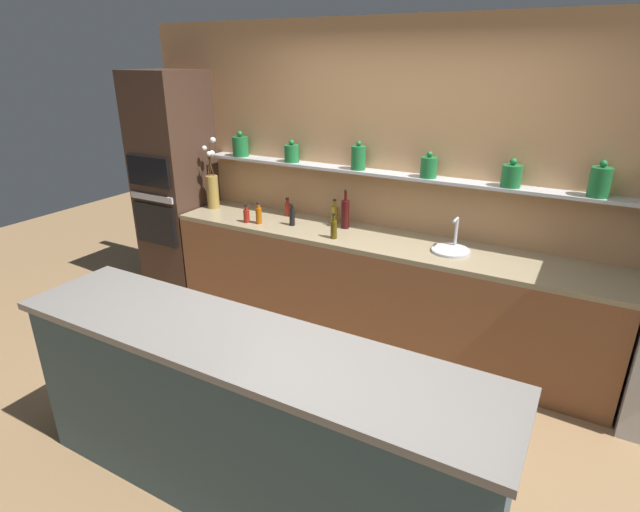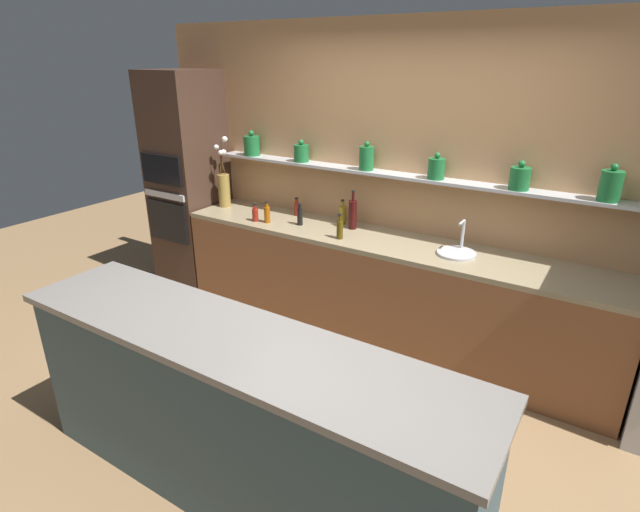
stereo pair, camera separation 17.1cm
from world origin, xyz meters
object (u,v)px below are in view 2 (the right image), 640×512
bottle_oil_5 (342,215)px  bottle_sauce_4 (255,214)px  flower_vase (224,186)px  bottle_sauce_1 (300,216)px  bottle_sauce_2 (267,214)px  bottle_wine_6 (353,214)px  oven_tower (188,184)px  bottle_sauce_3 (297,208)px  sink_fixture (457,251)px  bottle_oil_0 (340,229)px

bottle_oil_5 → bottle_sauce_4: bearing=-153.8°
flower_vase → bottle_sauce_1: flower_vase is taller
bottle_sauce_2 → bottle_wine_6: size_ratio=0.57×
oven_tower → bottle_sauce_3: 1.24m
sink_fixture → bottle_sauce_3: sink_fixture is taller
sink_fixture → bottle_oil_5: (-1.09, 0.17, 0.06)m
oven_tower → sink_fixture: size_ratio=7.52×
sink_fixture → bottle_sauce_1: 1.40m
sink_fixture → bottle_sauce_4: size_ratio=1.79×
bottle_sauce_1 → bottle_sauce_4: bottle_sauce_1 is taller
bottle_sauce_4 → bottle_sauce_2: bearing=11.6°
oven_tower → bottle_sauce_2: oven_tower is taller
oven_tower → sink_fixture: (2.81, 0.01, -0.15)m
bottle_wine_6 → bottle_sauce_4: bearing=-161.2°
bottle_sauce_4 → bottle_sauce_1: bearing=17.4°
bottle_sauce_1 → bottle_sauce_4: bearing=-162.6°
bottle_oil_0 → bottle_oil_5: (-0.17, 0.34, 0.00)m
flower_vase → bottle_oil_5: bearing=6.0°
sink_fixture → bottle_sauce_3: bearing=174.2°
sink_fixture → bottle_sauce_2: bearing=-174.6°
bottle_sauce_1 → bottle_sauce_2: 0.30m
flower_vase → sink_fixture: (2.36, -0.03, -0.18)m
sink_fixture → bottle_sauce_2: sink_fixture is taller
bottle_oil_0 → bottle_oil_5: size_ratio=0.95×
bottle_sauce_2 → bottle_sauce_3: 0.33m
bottle_sauce_1 → bottle_oil_5: 0.37m
sink_fixture → bottle_sauce_2: 1.69m
flower_vase → bottle_sauce_3: (0.78, 0.13, -0.14)m
bottle_oil_5 → flower_vase: bearing=-174.0°
flower_vase → bottle_sauce_2: flower_vase is taller
bottle_wine_6 → sink_fixture: bearing=-6.3°
bottle_sauce_1 → bottle_wine_6: (0.44, 0.16, 0.05)m
bottle_sauce_3 → bottle_oil_5: bearing=0.6°
sink_fixture → bottle_sauce_4: bearing=-174.2°
bottle_sauce_1 → bottle_sauce_4: (-0.40, -0.13, -0.02)m
bottle_oil_0 → bottle_wine_6: 0.29m
oven_tower → flower_vase: oven_tower is taller
oven_tower → bottle_wine_6: size_ratio=6.45×
bottle_oil_5 → bottle_oil_0: bearing=-63.1°
bottle_sauce_4 → oven_tower: bearing=170.5°
bottle_sauce_2 → bottle_sauce_4: bottle_sauce_2 is taller
flower_vase → bottle_sauce_3: 0.80m
bottle_sauce_2 → bottle_wine_6: 0.77m
bottle_oil_0 → bottle_sauce_3: size_ratio=1.23×
flower_vase → bottle_sauce_4: flower_vase is taller
bottle_sauce_4 → bottle_sauce_3: bearing=57.7°
sink_fixture → bottle_wine_6: bottle_wine_6 is taller
oven_tower → bottle_sauce_4: size_ratio=13.42×
bottle_sauce_2 → bottle_sauce_4: (-0.12, -0.02, -0.02)m
bottle_oil_0 → bottle_wine_6: size_ratio=0.62×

